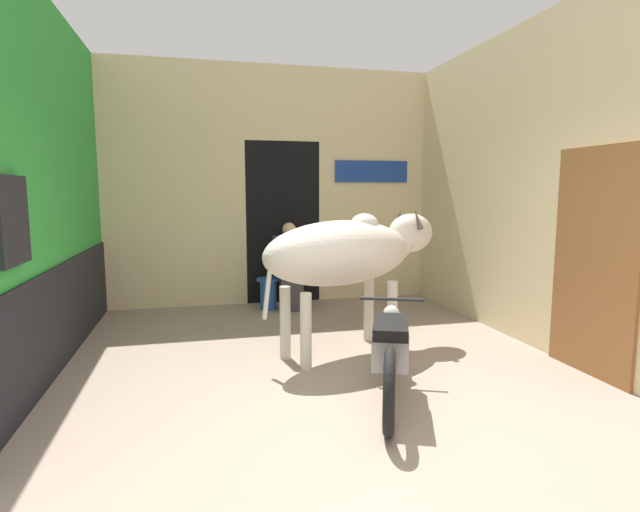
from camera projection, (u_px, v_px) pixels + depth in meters
ground_plane at (374, 446)px, 3.33m from camera, size 30.00×30.00×0.00m
wall_left_shopfront at (43, 189)px, 4.69m from camera, size 0.25×4.53×3.54m
wall_back_with_doorway at (274, 200)px, 7.76m from camera, size 4.85×0.93×3.54m
wall_right_with_door at (515, 187)px, 5.83m from camera, size 0.22×4.53×3.54m
cow at (350, 252)px, 5.18m from camera, size 2.22×1.29×1.51m
motorcycle_near at (390, 348)px, 4.07m from camera, size 0.86×1.77×0.74m
shopkeeper_seated at (290, 265)px, 7.13m from camera, size 0.46×0.33×1.25m
plastic_stool at (268, 293)px, 7.20m from camera, size 0.33×0.33×0.45m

